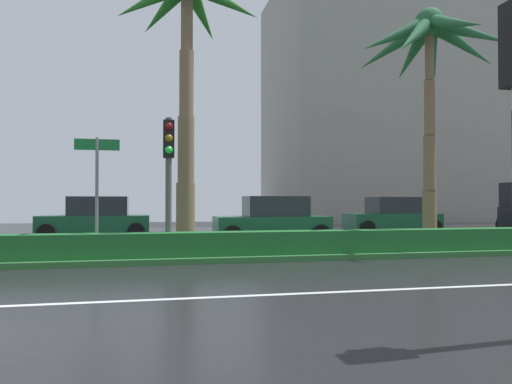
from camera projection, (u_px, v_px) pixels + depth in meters
name	position (u px, v px, depth m)	size (l,w,h in m)	color
ground_plane	(33.00, 257.00, 13.69)	(90.00, 42.00, 0.10)	black
median_strip	(24.00, 257.00, 12.72)	(85.50, 4.00, 0.15)	#2D6B33
median_hedge	(9.00, 248.00, 11.36)	(76.50, 0.70, 0.60)	#1E6028
palm_tree_centre_left	(187.00, 31.00, 13.97)	(4.35, 4.08, 8.18)	brown
palm_tree_centre	(429.00, 52.00, 15.31)	(4.92, 4.94, 7.51)	brown
traffic_signal_median_right	(169.00, 160.00, 12.45)	(0.28, 0.43, 3.54)	#4C4C47
street_name_sign	(97.00, 180.00, 12.20)	(1.10, 0.08, 3.00)	slate
car_in_traffic_second	(96.00, 219.00, 19.58)	(4.30, 2.02, 1.72)	#195133
car_in_traffic_third	(273.00, 220.00, 18.38)	(4.30, 2.02, 1.72)	#195133
car_in_traffic_fourth	(393.00, 216.00, 22.63)	(4.30, 2.02, 1.72)	#195133
building_far_right	(388.00, 108.00, 37.55)	(17.67, 11.06, 17.50)	gray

